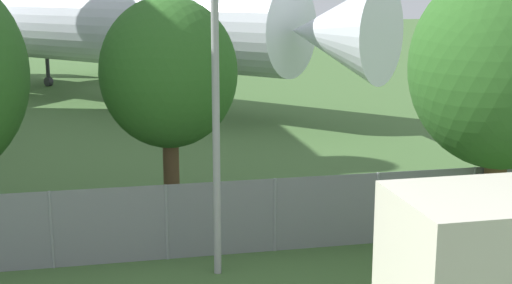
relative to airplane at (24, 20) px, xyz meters
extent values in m
cylinder|color=gray|center=(3.16, -27.79, -3.30)|extent=(0.07, 0.07, 1.78)
cylinder|color=gray|center=(5.71, -27.79, -3.30)|extent=(0.07, 0.07, 1.78)
cylinder|color=gray|center=(8.25, -27.79, -3.30)|extent=(0.07, 0.07, 1.78)
cylinder|color=gray|center=(10.80, -27.79, -3.30)|extent=(0.07, 0.07, 1.78)
cylinder|color=gray|center=(13.34, -27.79, -3.30)|extent=(0.07, 0.07, 1.78)
cube|color=slate|center=(5.71, -27.79, -3.30)|extent=(56.00, 0.01, 1.78)
cylinder|color=white|center=(0.32, -0.33, 0.05)|extent=(27.50, 28.33, 4.25)
cone|color=white|center=(14.01, -14.55, 0.05)|extent=(6.01, 6.01, 4.25)
cube|color=white|center=(6.34, 7.91, -0.58)|extent=(15.73, 13.30, 0.30)
cylinder|color=#939399|center=(4.36, 6.54, -1.69)|extent=(4.03, 4.08, 1.91)
cylinder|color=#2D2D33|center=(8.26, -8.58, -3.13)|extent=(0.24, 0.24, 2.12)
cylinder|color=#2D2D33|center=(8.26, -8.58, -3.91)|extent=(0.60, 0.61, 0.56)
cylinder|color=#2D2D33|center=(0.93, 2.71, -3.13)|extent=(0.24, 0.24, 2.12)
cylinder|color=#2D2D33|center=(0.93, 2.71, -3.91)|extent=(0.60, 0.61, 0.56)
cylinder|color=brown|center=(13.73, -28.08, -2.99)|extent=(0.54, 0.54, 2.40)
ellipsoid|color=#2D6023|center=(13.73, -28.08, 0.10)|extent=(4.46, 4.46, 4.91)
cylinder|color=brown|center=(6.06, -25.31, -2.92)|extent=(0.42, 0.42, 2.54)
ellipsoid|color=#2D6023|center=(6.06, -25.31, -0.17)|extent=(3.50, 3.50, 3.85)
cylinder|color=#99999E|center=(6.72, -28.82, -1.05)|extent=(0.16, 0.16, 6.29)
camera|label=1|loc=(4.51, -43.37, 2.00)|focal=50.00mm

